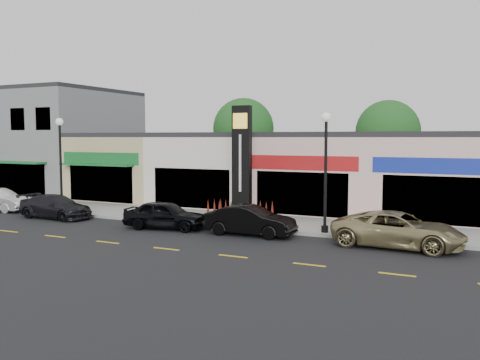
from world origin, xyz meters
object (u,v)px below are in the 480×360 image
(car_black_sedan, at_px, (165,215))
(car_black_conv, at_px, (250,221))
(lamp_east_near, at_px, (326,160))
(car_gold_suv, at_px, (398,230))
(pylon_sign, at_px, (242,179))
(lamp_west_near, at_px, (60,155))
(car_dark_sedan, at_px, (55,207))

(car_black_sedan, relative_size, car_black_conv, 0.98)
(lamp_east_near, xyz_separation_m, car_gold_suv, (3.41, -1.20, -2.74))
(lamp_east_near, bearing_deg, pylon_sign, 161.25)
(lamp_east_near, relative_size, car_black_sedan, 1.33)
(lamp_west_near, xyz_separation_m, car_dark_sedan, (1.04, -1.53, -2.83))
(pylon_sign, xyz_separation_m, car_black_sedan, (-2.55, -3.42, -1.58))
(car_dark_sedan, height_order, car_black_sedan, car_black_sedan)
(lamp_west_near, xyz_separation_m, car_black_sedan, (8.45, -1.72, -2.78))
(lamp_east_near, xyz_separation_m, car_black_conv, (-3.11, -1.45, -2.79))
(car_black_sedan, xyz_separation_m, car_black_conv, (4.45, 0.27, -0.01))
(car_dark_sedan, distance_m, car_gold_suv, 18.37)
(pylon_sign, xyz_separation_m, car_gold_suv, (8.41, -2.89, -1.54))
(car_black_sedan, bearing_deg, car_gold_suv, -96.78)
(car_black_sedan, bearing_deg, car_dark_sedan, 78.99)
(car_dark_sedan, distance_m, car_black_sedan, 7.41)
(pylon_sign, relative_size, car_black_sedan, 1.46)
(lamp_west_near, relative_size, car_gold_suv, 1.04)
(lamp_west_near, distance_m, lamp_east_near, 16.00)
(lamp_west_near, xyz_separation_m, lamp_east_near, (16.00, 0.00, 0.00))
(pylon_sign, xyz_separation_m, car_dark_sedan, (-9.96, -3.23, -1.63))
(lamp_west_near, relative_size, pylon_sign, 0.91)
(car_black_sedan, xyz_separation_m, car_gold_suv, (10.96, 0.53, 0.03))
(car_black_conv, bearing_deg, car_black_sedan, 92.85)
(lamp_east_near, xyz_separation_m, car_dark_sedan, (-14.96, -1.53, -2.83))
(lamp_east_near, distance_m, pylon_sign, 5.42)
(lamp_west_near, relative_size, car_dark_sedan, 1.22)
(car_dark_sedan, bearing_deg, car_black_sedan, -89.79)
(car_black_sedan, bearing_deg, lamp_east_near, -86.67)
(pylon_sign, height_order, car_gold_suv, pylon_sign)
(lamp_west_near, bearing_deg, pylon_sign, 8.77)
(lamp_east_near, bearing_deg, lamp_west_near, 180.00)
(car_black_conv, distance_m, car_gold_suv, 6.52)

